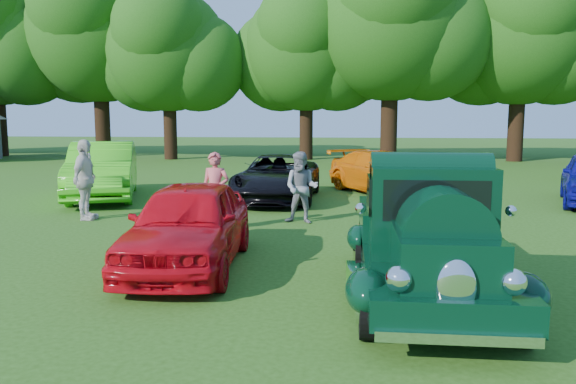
# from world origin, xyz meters

# --- Properties ---
(ground) EXTENTS (120.00, 120.00, 0.00)m
(ground) POSITION_xyz_m (0.00, 0.00, 0.00)
(ground) COLOR #254A11
(ground) RESTS_ON ground
(hero_pickup) EXTENTS (2.14, 4.60, 1.80)m
(hero_pickup) POSITION_xyz_m (1.17, -0.60, 0.78)
(hero_pickup) COLOR black
(hero_pickup) RESTS_ON ground
(red_convertible) EXTENTS (1.87, 4.18, 1.40)m
(red_convertible) POSITION_xyz_m (-2.41, 0.59, 0.70)
(red_convertible) COLOR red
(red_convertible) RESTS_ON ground
(back_car_lime) EXTENTS (3.36, 5.42, 1.69)m
(back_car_lime) POSITION_xyz_m (-7.10, 7.89, 0.84)
(back_car_lime) COLOR green
(back_car_lime) RESTS_ON ground
(back_car_black) EXTENTS (2.28, 4.80, 1.32)m
(back_car_black) POSITION_xyz_m (-1.88, 8.07, 0.66)
(back_car_black) COLOR black
(back_car_black) RESTS_ON ground
(back_car_orange) EXTENTS (3.96, 4.93, 1.34)m
(back_car_orange) POSITION_xyz_m (1.28, 9.89, 0.67)
(back_car_orange) COLOR #DB6607
(back_car_orange) RESTS_ON ground
(spectator_pink) EXTENTS (0.64, 0.45, 1.68)m
(spectator_pink) POSITION_xyz_m (-2.66, 3.55, 0.84)
(spectator_pink) COLOR #BE4E52
(spectator_pink) RESTS_ON ground
(spectator_grey) EXTENTS (0.89, 0.75, 1.64)m
(spectator_grey) POSITION_xyz_m (-0.90, 4.56, 0.82)
(spectator_grey) COLOR gray
(spectator_grey) RESTS_ON ground
(spectator_white) EXTENTS (0.54, 1.14, 1.90)m
(spectator_white) POSITION_xyz_m (-6.00, 4.46, 0.95)
(spectator_white) COLOR beige
(spectator_white) RESTS_ON ground
(tree_line) EXTENTS (63.89, 10.81, 12.35)m
(tree_line) POSITION_xyz_m (2.34, 24.38, 7.08)
(tree_line) COLOR black
(tree_line) RESTS_ON ground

